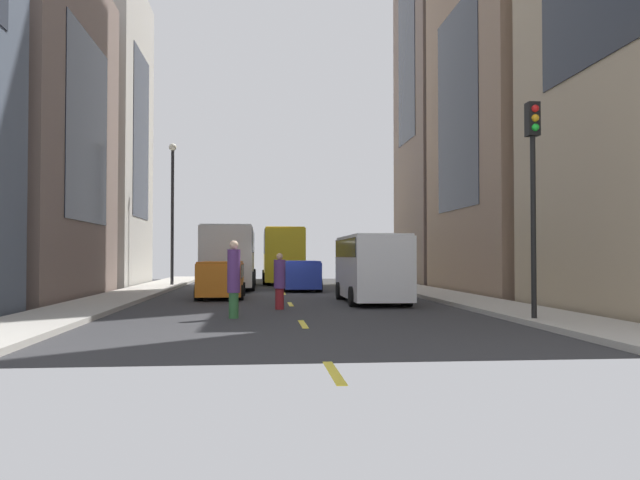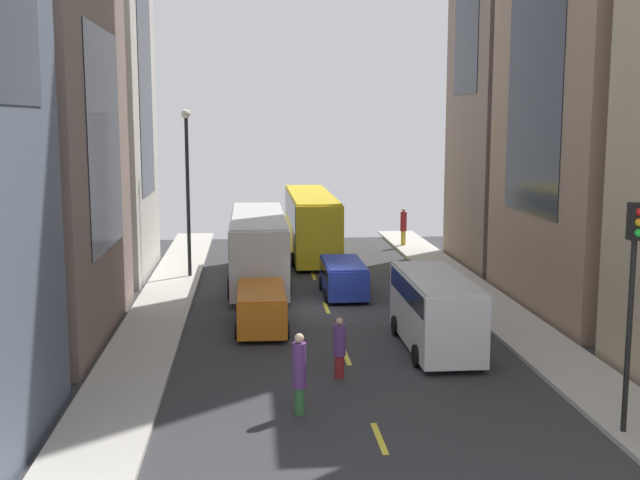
% 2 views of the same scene
% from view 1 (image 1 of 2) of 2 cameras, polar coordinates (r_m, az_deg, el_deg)
% --- Properties ---
extents(ground_plane, '(40.26, 40.26, 0.00)m').
position_cam_1_polar(ground_plane, '(30.80, -3.29, -4.80)').
color(ground_plane, '#333335').
extents(sidewalk_west, '(2.42, 44.00, 0.15)m').
position_cam_1_polar(sidewalk_west, '(31.31, -16.09, -4.55)').
color(sidewalk_west, '#B2ADA3').
rests_on(sidewalk_west, ground).
extents(sidewalk_east, '(2.42, 44.00, 0.15)m').
position_cam_1_polar(sidewalk_east, '(31.81, 9.31, -4.54)').
color(sidewalk_east, '#B2ADA3').
rests_on(sidewalk_east, ground).
extents(lane_stripe_0, '(0.16, 2.00, 0.01)m').
position_cam_1_polar(lane_stripe_0, '(9.95, 1.26, -11.77)').
color(lane_stripe_0, yellow).
rests_on(lane_stripe_0, ground).
extents(lane_stripe_1, '(0.16, 2.00, 0.01)m').
position_cam_1_polar(lane_stripe_1, '(16.86, -1.52, -7.53)').
color(lane_stripe_1, yellow).
rests_on(lane_stripe_1, ground).
extents(lane_stripe_2, '(0.16, 2.00, 0.01)m').
position_cam_1_polar(lane_stripe_2, '(23.82, -2.66, -5.76)').
color(lane_stripe_2, yellow).
rests_on(lane_stripe_2, ground).
extents(lane_stripe_3, '(0.16, 2.00, 0.01)m').
position_cam_1_polar(lane_stripe_3, '(30.80, -3.29, -4.78)').
color(lane_stripe_3, yellow).
rests_on(lane_stripe_3, ground).
extents(lane_stripe_4, '(0.16, 2.00, 0.01)m').
position_cam_1_polar(lane_stripe_4, '(37.79, -3.68, -4.17)').
color(lane_stripe_4, yellow).
rests_on(lane_stripe_4, ground).
extents(lane_stripe_5, '(0.16, 2.00, 0.01)m').
position_cam_1_polar(lane_stripe_5, '(44.78, -3.94, -3.75)').
color(lane_stripe_5, yellow).
rests_on(lane_stripe_5, ground).
extents(lane_stripe_6, '(0.16, 2.00, 0.01)m').
position_cam_1_polar(lane_stripe_6, '(51.77, -4.14, -3.44)').
color(lane_stripe_6, yellow).
rests_on(lane_stripe_6, ground).
extents(building_west_2, '(7.38, 8.92, 18.22)m').
position_cam_1_polar(building_west_2, '(41.38, -20.75, 8.82)').
color(building_west_2, '#B7B2A8').
rests_on(building_west_2, ground).
extents(building_east_1, '(7.05, 11.29, 17.98)m').
position_cam_1_polar(building_east_1, '(33.33, 17.97, 11.08)').
color(building_east_1, '#937760').
rests_on(building_east_1, ground).
extents(city_bus_white, '(2.81, 11.42, 3.35)m').
position_cam_1_polar(city_bus_white, '(36.38, -8.01, -1.11)').
color(city_bus_white, silver).
rests_on(city_bus_white, ground).
extents(streetcar_yellow, '(2.70, 12.83, 3.59)m').
position_cam_1_polar(streetcar_yellow, '(44.56, -3.44, -1.04)').
color(streetcar_yellow, yellow).
rests_on(streetcar_yellow, ground).
extents(delivery_van_white, '(2.25, 6.15, 2.58)m').
position_cam_1_polar(delivery_van_white, '(24.72, 4.60, -2.09)').
color(delivery_van_white, white).
rests_on(delivery_van_white, ground).
extents(car_orange_0, '(1.97, 4.52, 1.57)m').
position_cam_1_polar(car_orange_0, '(27.56, -8.82, -3.24)').
color(car_orange_0, orange).
rests_on(car_orange_0, ground).
extents(car_blue_1, '(1.95, 4.37, 1.56)m').
position_cam_1_polar(car_blue_1, '(33.16, -1.71, -2.97)').
color(car_blue_1, '#2338AD').
rests_on(car_blue_1, ground).
extents(pedestrian_crossing_mid, '(0.37, 0.37, 2.25)m').
position_cam_1_polar(pedestrian_crossing_mid, '(18.58, -7.72, -3.31)').
color(pedestrian_crossing_mid, '#336B38').
rests_on(pedestrian_crossing_mid, ground).
extents(pedestrian_waiting_curb, '(0.40, 0.40, 2.30)m').
position_cam_1_polar(pedestrian_waiting_curb, '(46.97, 3.71, -1.99)').
color(pedestrian_waiting_curb, gold).
rests_on(pedestrian_waiting_curb, ground).
extents(pedestrian_crossing_near, '(0.39, 0.39, 1.90)m').
position_cam_1_polar(pedestrian_crossing_near, '(21.56, -3.64, -3.59)').
color(pedestrian_crossing_near, maroon).
rests_on(pedestrian_crossing_near, ground).
extents(traffic_light_near_corner, '(0.32, 0.44, 5.75)m').
position_cam_1_polar(traffic_light_near_corner, '(17.99, 18.53, 6.17)').
color(traffic_light_near_corner, black).
rests_on(traffic_light_near_corner, ground).
extents(streetlamp_near, '(0.44, 0.44, 8.22)m').
position_cam_1_polar(streetlamp_near, '(38.09, -13.06, 3.54)').
color(streetlamp_near, black).
rests_on(streetlamp_near, ground).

